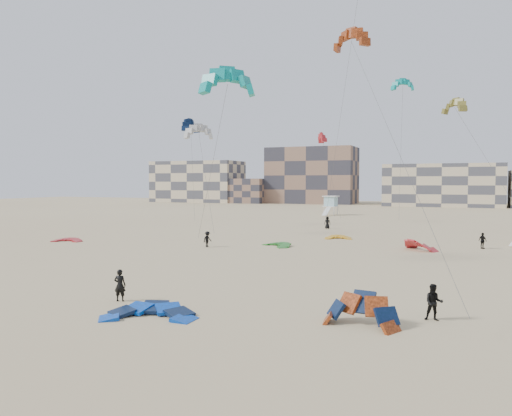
% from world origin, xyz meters
% --- Properties ---
extents(ground, '(320.00, 320.00, 0.00)m').
position_xyz_m(ground, '(0.00, 0.00, 0.00)').
color(ground, tan).
rests_on(ground, ground).
extents(kite_ground_blue, '(5.72, 5.88, 1.77)m').
position_xyz_m(kite_ground_blue, '(0.31, -1.55, 0.00)').
color(kite_ground_blue, '#004AEF').
rests_on(kite_ground_blue, ground).
extents(kite_ground_orange, '(4.28, 4.20, 3.70)m').
position_xyz_m(kite_ground_orange, '(10.64, 0.95, 0.00)').
color(kite_ground_orange, '#D8511E').
rests_on(kite_ground_orange, ground).
extents(kite_ground_red, '(4.03, 4.18, 1.05)m').
position_xyz_m(kite_ground_red, '(-27.41, 22.25, 0.00)').
color(kite_ground_red, '#E12242').
rests_on(kite_ground_red, ground).
extents(kite_ground_green, '(4.87, 4.92, 1.19)m').
position_xyz_m(kite_ground_green, '(-3.24, 27.56, 0.00)').
color(kite_ground_green, '#217F29').
rests_on(kite_ground_green, ground).
extents(kite_ground_red_far, '(5.41, 5.40, 3.36)m').
position_xyz_m(kite_ground_red_far, '(11.21, 30.18, 0.00)').
color(kite_ground_red_far, '#E12242').
rests_on(kite_ground_red_far, ground).
extents(kite_ground_yellow, '(3.85, 3.98, 1.39)m').
position_xyz_m(kite_ground_yellow, '(1.27, 36.87, 0.00)').
color(kite_ground_yellow, gold).
rests_on(kite_ground_yellow, ground).
extents(kitesurfer_main, '(0.78, 0.62, 1.88)m').
position_xyz_m(kitesurfer_main, '(-3.22, 0.66, 0.94)').
color(kitesurfer_main, black).
rests_on(kitesurfer_main, ground).
extents(kitesurfer_b, '(0.97, 0.79, 1.84)m').
position_xyz_m(kitesurfer_b, '(13.87, 3.31, 0.92)').
color(kitesurfer_b, black).
rests_on(kitesurfer_b, ground).
extents(kitesurfer_c, '(0.92, 1.22, 1.68)m').
position_xyz_m(kitesurfer_c, '(-9.89, 23.99, 0.84)').
color(kitesurfer_c, black).
rests_on(kitesurfer_c, ground).
extents(kitesurfer_d, '(0.99, 0.98, 1.68)m').
position_xyz_m(kitesurfer_d, '(17.17, 33.70, 0.84)').
color(kitesurfer_d, black).
rests_on(kitesurfer_d, ground).
extents(kitesurfer_e, '(1.03, 0.82, 1.85)m').
position_xyz_m(kitesurfer_e, '(-3.22, 49.08, 0.92)').
color(kitesurfer_e, black).
rests_on(kitesurfer_e, ground).
extents(kite_fly_teal_a, '(10.88, 11.91, 15.78)m').
position_xyz_m(kite_fly_teal_a, '(-3.07, 14.89, 15.05)').
color(kite_fly_teal_a, '#0BA69A').
rests_on(kite_fly_teal_a, ground).
extents(kite_fly_orange, '(13.81, 31.03, 21.63)m').
position_xyz_m(kite_fly_orange, '(4.22, 28.98, 21.42)').
color(kite_fly_orange, '#D8511E').
rests_on(kite_fly_orange, ground).
extents(kite_fly_grey, '(7.27, 7.62, 13.42)m').
position_xyz_m(kite_fly_grey, '(-16.14, 33.55, 13.18)').
color(kite_fly_grey, silver).
rests_on(kite_fly_grey, ground).
extents(kite_fly_olive, '(10.23, 9.21, 15.72)m').
position_xyz_m(kite_fly_olive, '(14.10, 39.14, 15.50)').
color(kite_fly_olive, olive).
rests_on(kite_fly_olive, ground).
extents(kite_fly_navy, '(3.89, 3.92, 15.74)m').
position_xyz_m(kite_fly_navy, '(-23.82, 44.92, 15.43)').
color(kite_fly_navy, '#0C1B44').
rests_on(kite_fly_navy, ground).
extents(kite_fly_teal_b, '(4.66, 5.35, 22.58)m').
position_xyz_m(kite_fly_teal_b, '(6.01, 60.80, 22.34)').
color(kite_fly_teal_b, '#0BA69A').
rests_on(kite_fly_teal_b, ground).
extents(kite_fly_red, '(5.39, 4.14, 14.25)m').
position_xyz_m(kite_fly_red, '(-6.46, 58.03, 14.09)').
color(kite_fly_red, '#E12242').
rests_on(kite_fly_red, ground).
extents(lifeguard_tower_far, '(3.13, 5.66, 4.04)m').
position_xyz_m(lifeguard_tower_far, '(-10.19, 79.30, 2.00)').
color(lifeguard_tower_far, white).
rests_on(lifeguard_tower_far, ground).
extents(condo_west_a, '(30.00, 15.00, 14.00)m').
position_xyz_m(condo_west_a, '(-70.00, 130.00, 7.00)').
color(condo_west_a, beige).
rests_on(condo_west_a, ground).
extents(condo_west_b, '(28.00, 14.00, 18.00)m').
position_xyz_m(condo_west_b, '(-30.00, 134.00, 9.00)').
color(condo_west_b, '#886552').
rests_on(condo_west_b, ground).
extents(condo_mid, '(32.00, 16.00, 12.00)m').
position_xyz_m(condo_mid, '(10.00, 130.00, 6.00)').
color(condo_mid, beige).
rests_on(condo_mid, ground).
extents(condo_fill_left, '(12.00, 10.00, 8.00)m').
position_xyz_m(condo_fill_left, '(-50.00, 128.00, 4.00)').
color(condo_fill_left, '#886552').
rests_on(condo_fill_left, ground).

